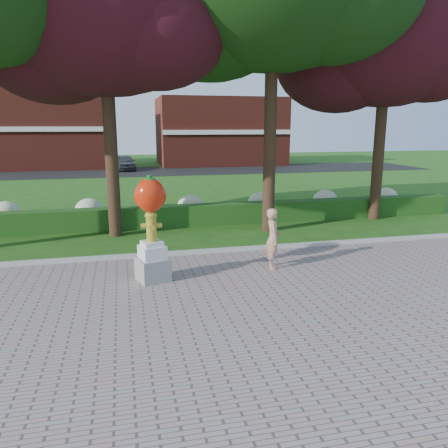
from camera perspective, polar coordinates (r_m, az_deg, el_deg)
The scene contains 13 objects.
ground at distance 10.36m, azimuth -2.94°, elevation -8.87°, with size 100.00×100.00×0.00m, color #1F4E13.
walkway at distance 6.87m, azimuth 3.45°, elevation -20.78°, with size 40.00×14.00×0.04m, color gray.
curb at distance 13.14m, azimuth -5.29°, elevation -3.83°, with size 40.00×0.18×0.15m, color #ADADA5.
lawn_hedge at distance 16.91m, azimuth -7.20°, elevation 1.02°, with size 24.00×0.70×0.80m, color #1D4413.
hydrangea_row at distance 17.92m, azimuth -5.74°, elevation 2.21°, with size 20.10×1.10×0.99m.
street at distance 37.71m, azimuth -10.62°, elevation 6.77°, with size 50.00×8.00×0.02m, color black.
building_left at distance 44.27m, azimuth -24.50°, elevation 11.25°, with size 14.00×8.00×7.00m, color maroon.
building_right at distance 44.55m, azimuth -0.63°, elevation 11.99°, with size 12.00×8.00×6.40m, color maroon.
tree_mid_left at distance 15.95m, azimuth -15.87°, elevation 24.94°, with size 8.25×7.04×10.69m.
tree_far_right at distance 19.22m, azimuth 20.15°, elevation 21.48°, with size 7.88×6.72×10.21m.
hydrant_sculpture at distance 10.72m, azimuth -9.47°, elevation -0.25°, with size 0.89×0.89×2.63m.
woman at distance 11.76m, azimuth 6.40°, elevation -1.88°, with size 0.60×0.39×1.64m, color tan.
parked_car at distance 39.02m, azimuth -12.78°, elevation 7.85°, with size 1.54×3.83×1.31m, color #3E4246.
Camera 1 is at (-1.68, -9.48, 3.82)m, focal length 35.00 mm.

